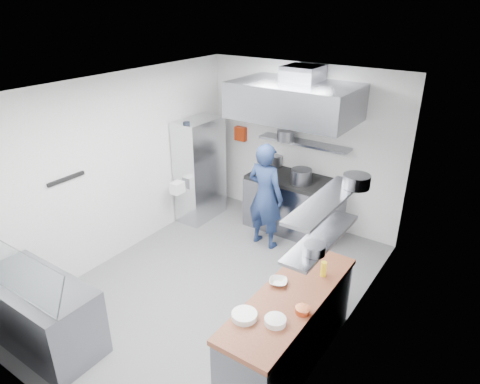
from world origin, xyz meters
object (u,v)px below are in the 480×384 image
Objects in this scene: chef at (265,196)px; display_case at (41,314)px; gas_range at (294,205)px; wire_rack at (200,170)px.

chef is 1.16× the size of display_case.
gas_range is 0.86× the size of wire_rack.
wire_rack is at bearing -161.68° from gas_range.
chef is at bearing -101.50° from gas_range.
gas_range is 0.92× the size of chef.
display_case is at bearing -81.53° from wire_rack.
gas_range is at bearing 74.98° from display_case.
display_case is at bearing -105.02° from gas_range.
chef is at bearing -7.01° from wire_rack.
chef reaches higher than display_case.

